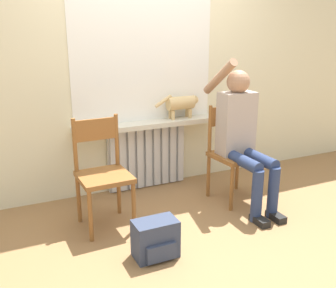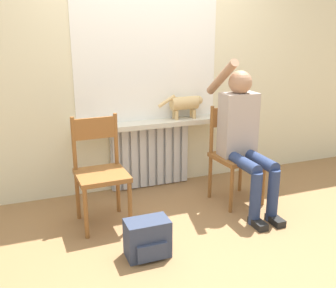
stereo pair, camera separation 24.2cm
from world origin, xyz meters
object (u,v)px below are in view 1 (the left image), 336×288
chair_right (233,152)px  backpack (156,239)px  cat (181,103)px  person (242,132)px  chair_left (102,172)px

chair_right → backpack: 1.34m
chair_right → cat: 0.76m
chair_right → cat: size_ratio=1.87×
person → cat: bearing=111.8°
chair_right → backpack: bearing=-154.4°
chair_left → chair_right: 1.32m
chair_right → cat: bearing=110.6°
backpack → cat: bearing=56.1°
chair_right → cat: cat is taller
person → chair_left: bearing=174.5°
person → backpack: bearing=-154.6°
chair_left → backpack: (0.20, -0.66, -0.35)m
person → backpack: 1.37m
chair_left → cat: bearing=27.7°
cat → chair_right: bearing=-64.4°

